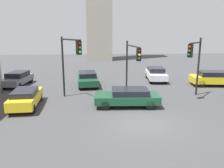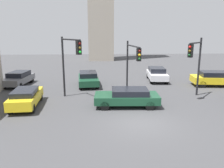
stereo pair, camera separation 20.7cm
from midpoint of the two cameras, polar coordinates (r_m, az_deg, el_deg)
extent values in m
plane|color=#424244|center=(14.04, 7.20, -9.71)|extent=(85.08, 85.08, 0.00)
cylinder|color=black|center=(20.66, 20.66, 4.05)|extent=(0.16, 0.16, 4.92)
cylinder|color=black|center=(19.25, 19.99, 9.72)|extent=(1.79, 1.98, 0.12)
cube|color=black|center=(18.31, 18.84, 7.95)|extent=(0.45, 0.45, 1.00)
sphere|color=red|center=(18.10, 18.70, 8.86)|extent=(0.20, 0.20, 0.20)
sphere|color=#594714|center=(18.12, 18.63, 7.91)|extent=(0.20, 0.20, 0.20)
sphere|color=#14471E|center=(18.15, 18.56, 6.97)|extent=(0.20, 0.20, 0.20)
cylinder|color=black|center=(21.42, 3.48, 4.71)|extent=(0.16, 0.16, 4.58)
cylinder|color=black|center=(19.36, 4.98, 9.50)|extent=(0.58, 3.86, 0.12)
cube|color=black|center=(17.79, 6.42, 7.37)|extent=(0.36, 0.36, 1.00)
sphere|color=#4C0F0C|center=(17.58, 6.64, 8.27)|extent=(0.20, 0.20, 0.20)
sphere|color=yellow|center=(17.60, 6.61, 7.30)|extent=(0.20, 0.20, 0.20)
sphere|color=#14471E|center=(17.64, 6.59, 6.33)|extent=(0.20, 0.20, 0.20)
cylinder|color=black|center=(19.29, -12.53, 4.13)|extent=(0.16, 0.16, 5.01)
cylinder|color=black|center=(17.80, -10.78, 10.95)|extent=(1.75, 2.43, 0.12)
cube|color=black|center=(16.79, -8.75, 9.03)|extent=(0.45, 0.45, 1.00)
sphere|color=#4C0F0C|center=(16.60, -8.43, 10.03)|extent=(0.20, 0.20, 0.20)
sphere|color=#594714|center=(16.62, -8.39, 9.00)|extent=(0.20, 0.20, 0.20)
sphere|color=green|center=(16.64, -8.36, 7.97)|extent=(0.20, 0.20, 0.20)
cube|color=yellow|center=(17.74, -21.18, -3.39)|extent=(1.99, 4.38, 0.67)
cube|color=black|center=(17.41, -21.48, -2.01)|extent=(1.66, 2.49, 0.41)
cylinder|color=black|center=(19.36, -22.15, -3.16)|extent=(0.35, 0.64, 0.62)
cylinder|color=black|center=(19.05, -18.05, -3.09)|extent=(0.35, 0.64, 0.62)
cylinder|color=black|center=(16.69, -24.59, -5.94)|extent=(0.35, 0.64, 0.62)
cylinder|color=black|center=(16.33, -19.83, -5.92)|extent=(0.35, 0.64, 0.62)
cube|color=#19472D|center=(16.76, 3.40, -3.55)|extent=(4.78, 2.24, 0.57)
cube|color=black|center=(16.65, 4.22, -1.98)|extent=(2.71, 1.90, 0.46)
cylinder|color=black|center=(16.00, -2.10, -5.43)|extent=(0.68, 0.40, 0.66)
cylinder|color=black|center=(17.58, -2.03, -3.71)|extent=(0.68, 0.40, 0.66)
cylinder|color=black|center=(16.27, 9.25, -5.28)|extent=(0.68, 0.40, 0.66)
cylinder|color=black|center=(17.83, 8.29, -3.60)|extent=(0.68, 0.40, 0.66)
cube|color=#19472D|center=(23.24, -6.43, 1.10)|extent=(2.32, 4.59, 0.60)
cube|color=black|center=(23.35, -6.49, 2.44)|extent=(1.91, 2.63, 0.50)
cylinder|color=black|center=(21.88, -4.15, -0.40)|extent=(0.40, 0.65, 0.62)
cylinder|color=black|center=(21.81, -8.29, -0.55)|extent=(0.40, 0.65, 0.62)
cylinder|color=black|center=(24.82, -4.76, 1.21)|extent=(0.40, 0.65, 0.62)
cylinder|color=black|center=(24.75, -8.41, 1.08)|extent=(0.40, 0.65, 0.62)
cube|color=slate|center=(25.05, -23.01, 0.99)|extent=(2.31, 4.41, 0.61)
cube|color=black|center=(25.14, -22.91, 2.26)|extent=(1.88, 2.54, 0.51)
cylinder|color=black|center=(23.52, -22.77, -0.49)|extent=(0.40, 0.63, 0.60)
cylinder|color=black|center=(24.21, -25.99, -0.43)|extent=(0.40, 0.63, 0.60)
cylinder|color=black|center=(26.08, -20.12, 1.00)|extent=(0.40, 0.63, 0.60)
cylinder|color=black|center=(26.70, -23.09, 1.01)|extent=(0.40, 0.63, 0.60)
cube|color=yellow|center=(25.26, 24.24, 1.12)|extent=(4.89, 2.59, 0.66)
cube|color=black|center=(25.08, 23.86, 2.36)|extent=(2.81, 2.10, 0.52)
cylinder|color=black|center=(25.58, 20.18, 0.86)|extent=(0.72, 0.45, 0.68)
cylinder|color=black|center=(24.01, 21.34, 0.00)|extent=(0.72, 0.45, 0.68)
cube|color=silver|center=(25.80, 10.81, 2.26)|extent=(2.24, 4.43, 0.62)
cube|color=black|center=(25.91, 10.79, 3.53)|extent=(1.85, 2.54, 0.54)
cylinder|color=black|center=(24.60, 13.08, 0.89)|extent=(0.40, 0.72, 0.69)
cylinder|color=black|center=(24.33, 9.56, 0.91)|extent=(0.40, 0.72, 0.69)
cylinder|color=black|center=(27.39, 11.87, 2.18)|extent=(0.40, 0.72, 0.69)
cylinder|color=black|center=(27.16, 8.71, 2.22)|extent=(0.40, 0.72, 0.69)
camera|label=1|loc=(0.10, -90.33, -0.08)|focal=36.25mm
camera|label=2|loc=(0.10, 89.67, 0.08)|focal=36.25mm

